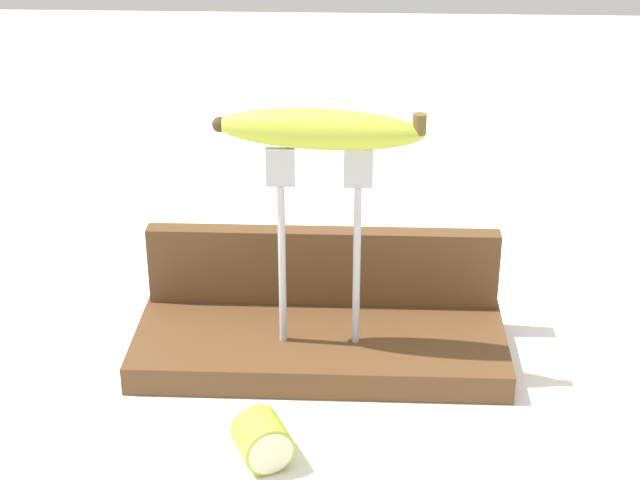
% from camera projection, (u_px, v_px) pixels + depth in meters
% --- Properties ---
extents(ground_plane, '(3.00, 3.00, 0.00)m').
position_uv_depth(ground_plane, '(320.00, 357.00, 1.01)').
color(ground_plane, silver).
extents(wooden_board, '(0.36, 0.15, 0.03)m').
position_uv_depth(wooden_board, '(320.00, 345.00, 1.00)').
color(wooden_board, brown).
rests_on(wooden_board, ground).
extents(board_backstop, '(0.35, 0.02, 0.08)m').
position_uv_depth(board_backstop, '(323.00, 266.00, 1.04)').
color(board_backstop, brown).
rests_on(board_backstop, wooden_board).
extents(fork_stand_center, '(0.10, 0.01, 0.20)m').
position_uv_depth(fork_stand_center, '(319.00, 230.00, 0.93)').
color(fork_stand_center, '#B2B2B7').
rests_on(fork_stand_center, wooden_board).
extents(banana_raised_center, '(0.19, 0.05, 0.04)m').
position_uv_depth(banana_raised_center, '(319.00, 129.00, 0.89)').
color(banana_raised_center, '#B2C138').
rests_on(banana_raised_center, fork_stand_center).
extents(banana_chunk_near, '(0.06, 0.06, 0.04)m').
position_uv_depth(banana_chunk_near, '(263.00, 440.00, 0.85)').
color(banana_chunk_near, '#B2C138').
rests_on(banana_chunk_near, ground).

